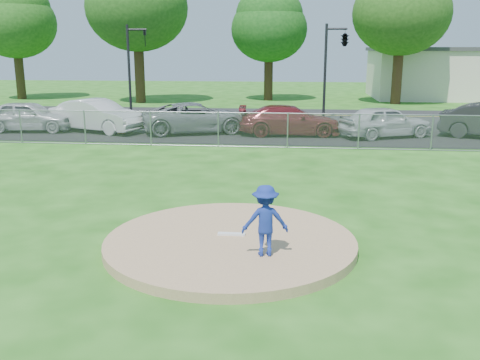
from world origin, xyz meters
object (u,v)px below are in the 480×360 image
object	(u,v)px
tree_right	(402,1)
parked_car_gray	(197,118)
traffic_signal_left	(133,62)
parked_car_white	(97,116)
tree_center	(269,19)
pitcher	(265,221)
parked_car_pearl	(385,121)
parked_car_darkred	(290,120)
commercial_building	(468,73)
parked_car_silver	(29,116)
traffic_cone	(121,127)
traffic_signal_center	(343,41)
tree_far_left	(14,13)

from	to	relation	value
tree_right	parked_car_gray	xyz separation A→B (m)	(-12.67, -16.15, -6.88)
traffic_signal_left	parked_car_white	world-z (taller)	traffic_signal_left
tree_center	pitcher	bearing A→B (deg)	-87.05
traffic_signal_left	parked_car_pearl	bearing A→B (deg)	-24.69
parked_car_pearl	parked_car_gray	bearing A→B (deg)	63.35
pitcher	parked_car_darkred	size ratio (longest dim) A/B	0.28
commercial_building	parked_car_white	world-z (taller)	commercial_building
parked_car_silver	parked_car_white	size ratio (longest dim) A/B	0.92
commercial_building	parked_car_silver	xyz separation A→B (m)	(-28.36, -22.59, -1.36)
commercial_building	parked_car_pearl	xyz separation A→B (m)	(-10.38, -22.61, -1.39)
parked_car_darkred	parked_car_pearl	world-z (taller)	parked_car_pearl
traffic_signal_left	parked_car_darkred	world-z (taller)	traffic_signal_left
parked_car_gray	parked_car_darkred	distance (m)	4.73
parked_car_white	parked_car_pearl	bearing A→B (deg)	-70.38
commercial_building	pitcher	size ratio (longest dim) A/B	11.55
traffic_cone	traffic_signal_center	bearing A→B (deg)	30.44
traffic_signal_left	parked_car_white	size ratio (longest dim) A/B	1.12
parked_car_pearl	parked_car_darkred	bearing A→B (deg)	63.89
traffic_signal_left	traffic_cone	size ratio (longest dim) A/B	8.68
parked_car_white	parked_car_gray	world-z (taller)	parked_car_white
pitcher	parked_car_pearl	bearing A→B (deg)	-116.71
commercial_building	parked_car_gray	world-z (taller)	commercial_building
parked_car_white	tree_right	bearing A→B (deg)	-26.77
tree_right	parked_car_white	size ratio (longest dim) A/B	2.32
parked_car_gray	tree_right	bearing A→B (deg)	-57.11
tree_center	parked_car_white	bearing A→B (deg)	-113.01
traffic_signal_center	tree_right	bearing A→B (deg)	63.29
parked_car_white	parked_car_pearl	xyz separation A→B (m)	(14.42, -0.26, -0.07)
tree_center	traffic_signal_left	bearing A→B (deg)	-122.90
traffic_signal_left	parked_car_gray	distance (m)	8.39
tree_far_left	parked_car_silver	distance (m)	21.01
tree_center	parked_car_white	world-z (taller)	tree_center
traffic_cone	parked_car_pearl	world-z (taller)	parked_car_pearl
traffic_signal_center	traffic_cone	bearing A→B (deg)	-149.56
tree_center	commercial_building	bearing A→B (deg)	13.24
parked_car_white	parked_car_silver	bearing A→B (deg)	114.39
traffic_signal_center	pitcher	world-z (taller)	traffic_signal_center
parked_car_pearl	parked_car_silver	bearing A→B (deg)	66.15
tree_far_left	parked_car_darkred	world-z (taller)	tree_far_left
parked_car_white	parked_car_darkred	bearing A→B (deg)	-69.77
tree_far_left	tree_center	xyz separation A→B (m)	(21.00, 1.00, -0.59)
pitcher	parked_car_gray	distance (m)	17.32
parked_car_gray	pitcher	bearing A→B (deg)	175.94
traffic_cone	parked_car_white	world-z (taller)	parked_car_white
tree_right	parked_car_gray	distance (m)	21.65
traffic_cone	tree_right	bearing A→B (deg)	45.46
tree_far_left	parked_car_silver	bearing A→B (deg)	-61.27
pitcher	traffic_cone	size ratio (longest dim) A/B	2.20
traffic_signal_left	pitcher	world-z (taller)	traffic_signal_left
tree_right	parked_car_silver	world-z (taller)	tree_right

